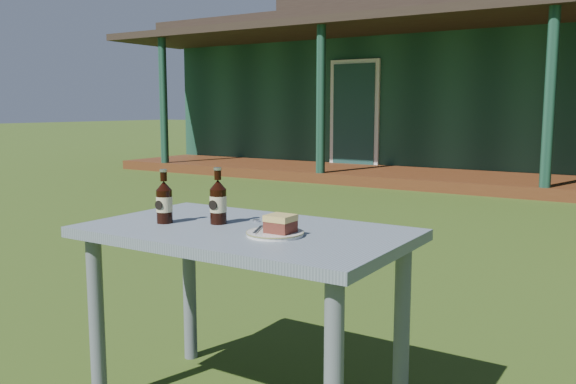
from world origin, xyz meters
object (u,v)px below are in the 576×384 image
Objects in this scene: cafe_table at (245,255)px; cola_bottle_near at (218,201)px; cola_bottle_far at (164,202)px; cake_slice at (281,223)px; plate at (275,233)px.

cafe_table is 0.23m from cola_bottle_near.
cafe_table is 5.50× the size of cola_bottle_near.
cola_bottle_near is at bearing 27.99° from cola_bottle_far.
cola_bottle_near reaches higher than cafe_table.
cola_bottle_far is (-0.51, -0.03, 0.04)m from cake_slice.
cafe_table is 0.25m from cake_slice.
cola_bottle_near is (-0.14, 0.01, 0.19)m from cafe_table.
cola_bottle_near reaches higher than cake_slice.
plate is at bearing 3.59° from cola_bottle_far.
cake_slice is 0.34m from cola_bottle_near.
cake_slice is at bearing -11.52° from cola_bottle_near.
cola_bottle_near is 0.21m from cola_bottle_far.
cola_bottle_near reaches higher than cola_bottle_far.
cafe_table is at bearing 14.63° from cola_bottle_far.
cafe_table is 5.88× the size of plate.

